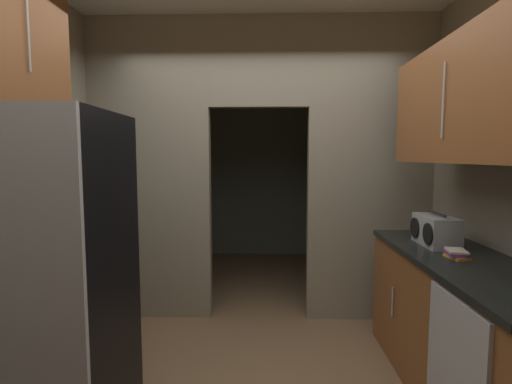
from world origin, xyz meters
TOP-DOWN VIEW (x-y plane):
  - kitchen_partition at (0.00, 1.40)m, footprint 3.22×0.12m
  - adjoining_room_shell at (0.00, 3.10)m, footprint 3.22×2.48m
  - refrigerator at (-1.18, -0.17)m, footprint 0.85×0.77m
  - lower_cabinet_run at (1.30, 0.13)m, footprint 0.62×1.86m
  - dishwasher at (1.00, -0.39)m, footprint 0.02×0.56m
  - upper_cabinet_counterside at (1.30, 0.13)m, footprint 0.36×1.67m
  - boombox at (1.26, 0.49)m, footprint 0.21×0.38m
  - book_stack at (1.25, 0.15)m, footprint 0.13×0.18m

SIDE VIEW (x-z plane):
  - dishwasher at x=1.00m, z-range 0.00..0.86m
  - lower_cabinet_run at x=1.30m, z-range 0.00..0.93m
  - refrigerator at x=-1.18m, z-range 0.00..1.79m
  - book_stack at x=1.25m, z-range 0.93..0.98m
  - boombox at x=1.26m, z-range 0.91..1.15m
  - adjoining_room_shell at x=0.00m, z-range 0.00..2.83m
  - kitchen_partition at x=0.00m, z-range 0.11..2.94m
  - upper_cabinet_counterside at x=1.30m, z-range 1.51..2.26m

